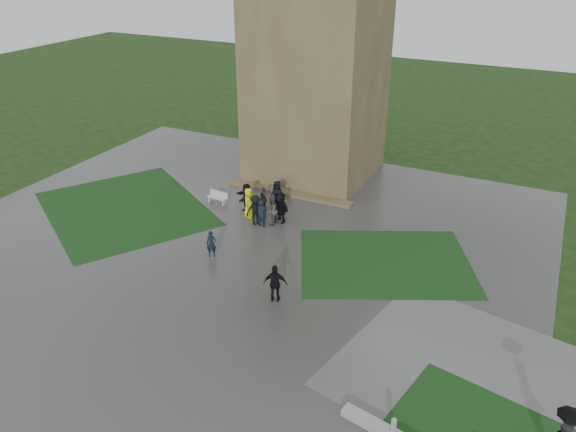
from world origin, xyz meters
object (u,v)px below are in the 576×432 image
at_px(pedestrian_mid, 211,244).
at_px(pedestrian_near, 275,283).
at_px(bench, 218,197).
at_px(tower, 318,48).

height_order(pedestrian_mid, pedestrian_near, pedestrian_near).
bearing_deg(pedestrian_near, bench, -63.61).
relative_size(bench, pedestrian_near, 0.73).
distance_m(bench, pedestrian_near, 11.65).
xyz_separation_m(bench, pedestrian_near, (8.38, -8.08, 0.56)).
relative_size(tower, bench, 12.63).
relative_size(tower, pedestrian_mid, 11.94).
bearing_deg(tower, pedestrian_near, -72.99).
bearing_deg(bench, pedestrian_mid, -55.72).
height_order(tower, bench, tower).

